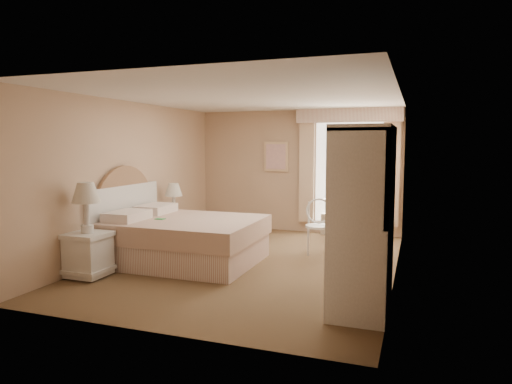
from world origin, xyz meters
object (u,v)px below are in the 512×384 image
at_px(round_table, 341,212).
at_px(cafe_chair, 319,222).
at_px(armoire, 363,234).
at_px(nightstand_far, 174,221).
at_px(bed, 177,237).
at_px(nightstand_near, 88,242).

bearing_deg(round_table, cafe_chair, -96.17).
bearing_deg(cafe_chair, round_table, 71.70).
bearing_deg(armoire, nightstand_far, 148.15).
relative_size(bed, round_table, 3.04).
bearing_deg(nightstand_far, nightstand_near, -90.00).
bearing_deg(nightstand_near, nightstand_far, 90.00).
bearing_deg(round_table, nightstand_near, -126.27).
relative_size(nightstand_near, armoire, 0.64).
bearing_deg(bed, armoire, -20.57).
relative_size(nightstand_far, cafe_chair, 1.19).
bearing_deg(nightstand_far, cafe_chair, 2.47).
height_order(nightstand_far, cafe_chair, nightstand_far).
xyz_separation_m(bed, nightstand_near, (-0.73, -1.15, 0.10)).
xyz_separation_m(round_table, armoire, (0.83, -3.79, 0.33)).
distance_m(nightstand_near, nightstand_far, 2.32).
bearing_deg(cafe_chair, nightstand_near, -149.70).
distance_m(bed, round_table, 3.41).
bearing_deg(nightstand_near, bed, 57.71).
relative_size(nightstand_near, nightstand_far, 1.18).
xyz_separation_m(nightstand_near, armoire, (3.65, 0.05, 0.35)).
height_order(nightstand_near, round_table, nightstand_near).
bearing_deg(cafe_chair, armoire, -79.65).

